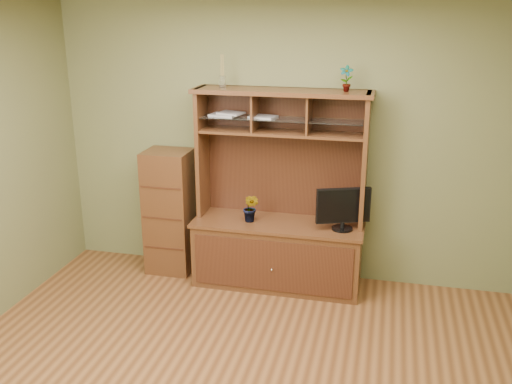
% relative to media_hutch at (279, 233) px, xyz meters
% --- Properties ---
extents(room, '(4.54, 4.04, 2.74)m').
position_rel_media_hutch_xyz_m(room, '(-0.02, -1.73, 0.83)').
color(room, '#5A3319').
rests_on(room, ground).
extents(media_hutch, '(1.66, 0.61, 1.90)m').
position_rel_media_hutch_xyz_m(media_hutch, '(0.00, 0.00, 0.00)').
color(media_hutch, '#4B2B15').
rests_on(media_hutch, room).
extents(monitor, '(0.48, 0.22, 0.40)m').
position_rel_media_hutch_xyz_m(monitor, '(0.62, -0.08, 0.34)').
color(monitor, black).
rests_on(monitor, media_hutch).
extents(orchid_plant, '(0.19, 0.17, 0.28)m').
position_rel_media_hutch_xyz_m(orchid_plant, '(-0.26, -0.08, 0.27)').
color(orchid_plant, '#3A5D1F').
rests_on(orchid_plant, media_hutch).
extents(top_plant, '(0.13, 0.09, 0.23)m').
position_rel_media_hutch_xyz_m(top_plant, '(0.57, 0.08, 1.49)').
color(top_plant, '#3C6B25').
rests_on(top_plant, media_hutch).
extents(reed_diffuser, '(0.06, 0.06, 0.30)m').
position_rel_media_hutch_xyz_m(reed_diffuser, '(-0.56, 0.08, 1.50)').
color(reed_diffuser, silver).
rests_on(reed_diffuser, media_hutch).
extents(magazines, '(0.65, 0.23, 0.04)m').
position_rel_media_hutch_xyz_m(magazines, '(-0.41, 0.08, 1.13)').
color(magazines, '#B8B8BD').
rests_on(magazines, media_hutch).
extents(side_cabinet, '(0.45, 0.41, 1.27)m').
position_rel_media_hutch_xyz_m(side_cabinet, '(-1.14, 0.05, 0.11)').
color(side_cabinet, '#4B2B15').
rests_on(side_cabinet, room).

